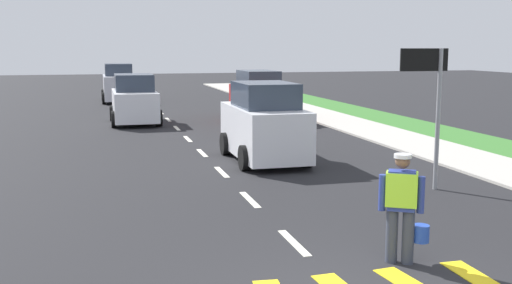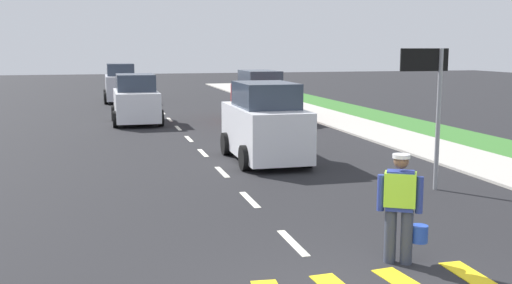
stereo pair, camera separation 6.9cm
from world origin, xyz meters
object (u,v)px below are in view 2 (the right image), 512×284
lane_direction_sign (430,84)px  car_outgoing_ahead (265,125)px  road_worker (401,203)px  car_oncoming_second (136,101)px  car_oncoming_third (121,84)px  car_parked_far (259,97)px

lane_direction_sign → car_outgoing_ahead: bearing=120.7°
road_worker → car_oncoming_second: (-2.78, 18.34, 0.04)m
car_oncoming_third → car_parked_far: (5.60, -10.91, -0.03)m
lane_direction_sign → road_worker: bearing=-124.2°
car_outgoing_ahead → car_oncoming_third: (-3.25, 20.43, 0.01)m
car_oncoming_third → car_oncoming_second: bearing=-88.7°
lane_direction_sign → car_oncoming_third: size_ratio=0.79×
car_oncoming_second → car_parked_far: size_ratio=0.87×
lane_direction_sign → car_parked_far: size_ratio=0.73×
car_oncoming_second → car_oncoming_third: 10.67m
car_oncoming_second → car_oncoming_third: (-0.24, 10.67, 0.08)m
car_oncoming_second → car_parked_far: car_parked_far is taller
car_oncoming_second → road_worker: bearing=-81.4°
car_oncoming_second → car_parked_far: bearing=-2.6°
road_worker → lane_direction_sign: 5.27m
car_parked_far → road_worker: bearing=-98.1°
road_worker → car_parked_far: car_parked_far is taller
lane_direction_sign → car_oncoming_second: 15.30m
road_worker → car_parked_far: (2.57, 18.10, 0.10)m
lane_direction_sign → car_parked_far: (-0.27, 13.91, -1.38)m
road_worker → car_parked_far: 18.28m
road_worker → lane_direction_sign: lane_direction_sign is taller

